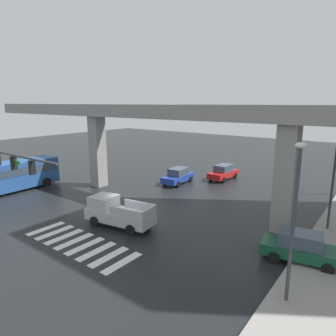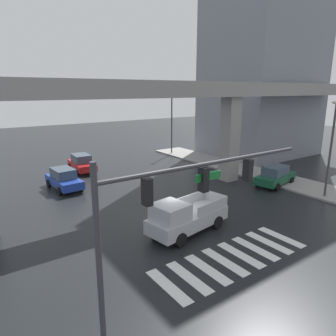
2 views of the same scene
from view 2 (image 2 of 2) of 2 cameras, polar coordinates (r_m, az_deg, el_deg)
ground_plane at (r=19.04m, az=1.39°, el=-10.46°), size 120.00×120.00×0.00m
crosswalk_stripes at (r=15.92m, az=11.93°, el=-16.08°), size 8.25×2.80×0.01m
elevated_overpass at (r=21.51m, az=-6.60°, el=12.51°), size 54.41×2.00×8.63m
office_building at (r=41.46m, az=17.76°, el=23.12°), size 12.77×10.13×29.52m
sidewalk_east at (r=29.56m, az=20.30°, el=-2.09°), size 4.00×36.00×0.15m
pickup_truck at (r=17.59m, az=3.12°, el=-9.12°), size 5.34×2.68×2.08m
sedan_red at (r=31.93m, az=-15.77°, el=0.90°), size 2.14×4.39×1.72m
sedan_blue at (r=26.71m, az=-18.81°, el=-1.93°), size 2.17×4.40×1.72m
sedan_dark_green at (r=27.79m, az=19.33°, el=-1.35°), size 4.54×2.51×1.72m
traffic_signal_mast at (r=9.77m, az=1.45°, el=-6.17°), size 8.69×0.32×6.20m
street_lamp_near_corner at (r=25.32m, az=28.24°, el=4.86°), size 0.44×0.70×7.24m
street_lamp_mid_block at (r=30.92m, az=11.92°, el=7.68°), size 0.44×0.70×7.24m
street_lamp_far_north at (r=38.60m, az=0.70°, el=9.26°), size 0.44×0.70×7.24m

